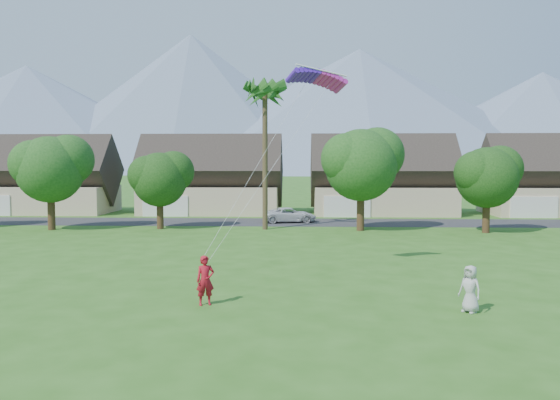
{
  "coord_description": "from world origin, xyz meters",
  "views": [
    {
      "loc": [
        1.09,
        -17.45,
        5.72
      ],
      "look_at": [
        0.0,
        10.0,
        3.8
      ],
      "focal_mm": 35.0,
      "sensor_mm": 36.0,
      "label": 1
    }
  ],
  "objects_px": {
    "parked_car": "(290,215)",
    "parafoil_kite": "(317,77)",
    "kite_flyer": "(205,280)",
    "watcher": "(470,289)"
  },
  "relations": [
    {
      "from": "kite_flyer",
      "to": "parafoil_kite",
      "type": "distance_m",
      "value": 11.73
    },
    {
      "from": "watcher",
      "to": "parked_car",
      "type": "height_order",
      "value": "watcher"
    },
    {
      "from": "kite_flyer",
      "to": "watcher",
      "type": "xyz_separation_m",
      "value": [
        10.25,
        -0.65,
        -0.09
      ]
    },
    {
      "from": "kite_flyer",
      "to": "parafoil_kite",
      "type": "bearing_deg",
      "value": 32.86
    },
    {
      "from": "parked_car",
      "to": "parafoil_kite",
      "type": "distance_m",
      "value": 25.82
    },
    {
      "from": "kite_flyer",
      "to": "parked_car",
      "type": "relative_size",
      "value": 0.39
    },
    {
      "from": "kite_flyer",
      "to": "watcher",
      "type": "bearing_deg",
      "value": -23.76
    },
    {
      "from": "parked_car",
      "to": "parafoil_kite",
      "type": "height_order",
      "value": "parafoil_kite"
    },
    {
      "from": "kite_flyer",
      "to": "watcher",
      "type": "distance_m",
      "value": 10.27
    },
    {
      "from": "kite_flyer",
      "to": "parafoil_kite",
      "type": "xyz_separation_m",
      "value": [
        4.57,
        6.06,
        8.95
      ]
    }
  ]
}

